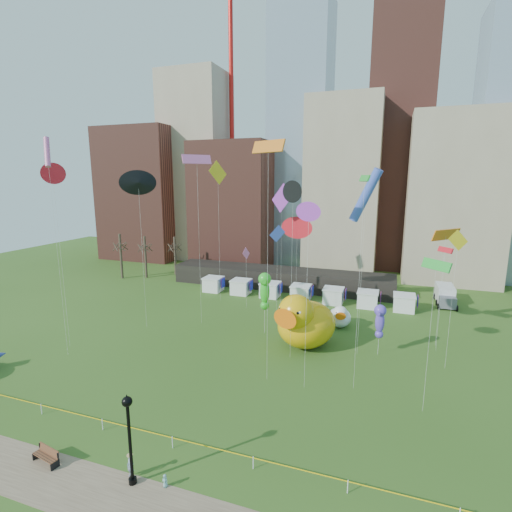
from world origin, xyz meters
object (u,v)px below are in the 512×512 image
at_px(seahorse_green, 265,288).
at_px(box_truck, 445,295).
at_px(woman, 131,466).
at_px(toddler, 165,481).
at_px(seahorse_purple, 380,319).
at_px(park_bench, 47,455).
at_px(big_duck, 304,322).
at_px(small_duck, 339,316).
at_px(lamppost, 129,430).

distance_m(seahorse_green, box_truck, 29.99).
relative_size(box_truck, woman, 4.32).
bearing_deg(toddler, woman, -171.88).
height_order(seahorse_purple, toddler, seahorse_purple).
height_order(park_bench, box_truck, box_truck).
xyz_separation_m(seahorse_green, seahorse_purple, (13.34, -1.67, -1.63)).
xyz_separation_m(woman, toddler, (2.47, 0.00, -0.32)).
relative_size(seahorse_purple, woman, 3.77).
distance_m(seahorse_purple, box_truck, 23.26).
distance_m(big_duck, toddler, 22.95).
height_order(seahorse_green, woman, seahorse_green).
bearing_deg(big_duck, woman, -86.33).
distance_m(big_duck, small_duck, 8.09).
height_order(small_duck, lamppost, lamppost).
bearing_deg(seahorse_green, lamppost, -104.89).
xyz_separation_m(big_duck, seahorse_green, (-5.43, 2.42, 2.70)).
bearing_deg(seahorse_green, park_bench, -118.97).
height_order(seahorse_green, park_bench, seahorse_green).
bearing_deg(park_bench, big_duck, 72.62).
bearing_deg(park_bench, small_duck, 73.94).
height_order(park_bench, woman, woman).
xyz_separation_m(seahorse_purple, toddler, (-11.61, -23.25, -3.62)).
bearing_deg(seahorse_green, woman, -105.86).
bearing_deg(park_bench, toddler, 15.50).
bearing_deg(box_truck, small_duck, -133.87).
height_order(seahorse_purple, park_bench, seahorse_purple).
height_order(small_duck, seahorse_green, seahorse_green).
height_order(small_duck, seahorse_purple, seahorse_purple).
bearing_deg(park_bench, box_truck, 67.69).
height_order(seahorse_purple, lamppost, lamppost).
bearing_deg(toddler, seahorse_green, 102.10).
height_order(small_duck, box_truck, small_duck).
distance_m(box_truck, toddler, 49.08).
xyz_separation_m(small_duck, box_truck, (13.84, 14.71, -0.01)).
distance_m(big_duck, lamppost, 23.64).
height_order(big_duck, park_bench, big_duck).
relative_size(seahorse_green, seahorse_purple, 1.36).
bearing_deg(seahorse_green, toddler, -100.18).
bearing_deg(seahorse_purple, lamppost, -109.44).
bearing_deg(lamppost, seahorse_purple, 60.00).
xyz_separation_m(small_duck, park_bench, (-15.20, -30.64, -0.84)).
relative_size(seahorse_green, box_truck, 1.18).
distance_m(lamppost, box_truck, 50.38).
bearing_deg(box_truck, seahorse_purple, -113.28).
distance_m(seahorse_purple, lamppost, 27.33).
xyz_separation_m(box_truck, toddler, (-20.51, -44.58, -0.95)).
relative_size(seahorse_purple, lamppost, 0.93).
distance_m(big_duck, seahorse_green, 6.53).
xyz_separation_m(small_duck, seahorse_green, (-8.41, -4.94, 4.28)).
xyz_separation_m(seahorse_purple, box_truck, (8.90, 21.32, -2.66)).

